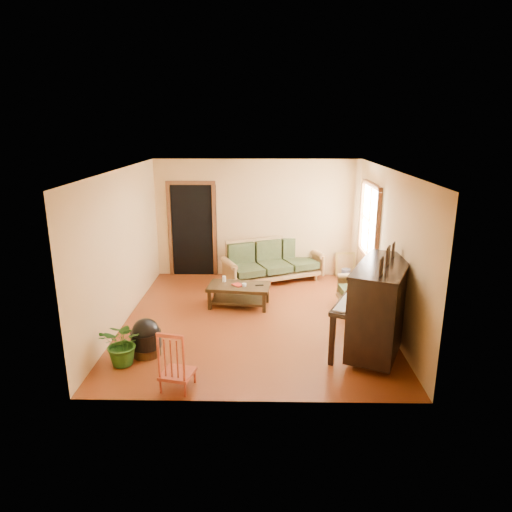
{
  "coord_description": "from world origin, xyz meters",
  "views": [
    {
      "loc": [
        0.17,
        -7.43,
        3.3
      ],
      "look_at": [
        0.02,
        0.2,
        1.1
      ],
      "focal_mm": 32.0,
      "sensor_mm": 36.0,
      "label": 1
    }
  ],
  "objects_px": {
    "piano": "(380,309)",
    "potted_plant": "(123,343)",
    "coffee_table": "(239,295)",
    "armchair": "(360,287)",
    "sofa": "(274,261)",
    "footstool": "(146,342)",
    "red_chair": "(177,359)",
    "ceramic_crock": "(346,274)"
  },
  "relations": [
    {
      "from": "sofa",
      "to": "ceramic_crock",
      "type": "relative_size",
      "value": 8.61
    },
    {
      "from": "armchair",
      "to": "ceramic_crock",
      "type": "height_order",
      "value": "armchair"
    },
    {
      "from": "sofa",
      "to": "armchair",
      "type": "xyz_separation_m",
      "value": [
        1.56,
        -1.52,
        -0.03
      ]
    },
    {
      "from": "armchair",
      "to": "coffee_table",
      "type": "bearing_deg",
      "value": 171.53
    },
    {
      "from": "piano",
      "to": "armchair",
      "type": "bearing_deg",
      "value": 112.24
    },
    {
      "from": "sofa",
      "to": "red_chair",
      "type": "bearing_deg",
      "value": -131.07
    },
    {
      "from": "coffee_table",
      "to": "footstool",
      "type": "xyz_separation_m",
      "value": [
        -1.27,
        -1.93,
        0.0
      ]
    },
    {
      "from": "armchair",
      "to": "ceramic_crock",
      "type": "xyz_separation_m",
      "value": [
        0.04,
        1.65,
        -0.3
      ]
    },
    {
      "from": "coffee_table",
      "to": "piano",
      "type": "xyz_separation_m",
      "value": [
        2.18,
        -1.77,
        0.48
      ]
    },
    {
      "from": "coffee_table",
      "to": "potted_plant",
      "type": "bearing_deg",
      "value": -124.25
    },
    {
      "from": "potted_plant",
      "to": "red_chair",
      "type": "bearing_deg",
      "value": -34.12
    },
    {
      "from": "piano",
      "to": "potted_plant",
      "type": "xyz_separation_m",
      "value": [
        -3.69,
        -0.45,
        -0.36
      ]
    },
    {
      "from": "coffee_table",
      "to": "potted_plant",
      "type": "height_order",
      "value": "potted_plant"
    },
    {
      "from": "sofa",
      "to": "ceramic_crock",
      "type": "height_order",
      "value": "sofa"
    },
    {
      "from": "ceramic_crock",
      "to": "potted_plant",
      "type": "distance_m",
      "value": 5.35
    },
    {
      "from": "piano",
      "to": "ceramic_crock",
      "type": "distance_m",
      "value": 3.38
    },
    {
      "from": "piano",
      "to": "footstool",
      "type": "bearing_deg",
      "value": -153.14
    },
    {
      "from": "red_chair",
      "to": "potted_plant",
      "type": "bearing_deg",
      "value": 158.54
    },
    {
      "from": "red_chair",
      "to": "piano",
      "type": "bearing_deg",
      "value": 32.92
    },
    {
      "from": "footstool",
      "to": "armchair",
      "type": "bearing_deg",
      "value": 27.62
    },
    {
      "from": "red_chair",
      "to": "coffee_table",
      "type": "bearing_deg",
      "value": 89.87
    },
    {
      "from": "piano",
      "to": "footstool",
      "type": "distance_m",
      "value": 3.48
    },
    {
      "from": "armchair",
      "to": "piano",
      "type": "height_order",
      "value": "piano"
    },
    {
      "from": "ceramic_crock",
      "to": "footstool",
      "type": "bearing_deg",
      "value": -135.46
    },
    {
      "from": "sofa",
      "to": "armchair",
      "type": "distance_m",
      "value": 2.18
    },
    {
      "from": "sofa",
      "to": "coffee_table",
      "type": "height_order",
      "value": "sofa"
    },
    {
      "from": "red_chair",
      "to": "ceramic_crock",
      "type": "xyz_separation_m",
      "value": [
        2.91,
        4.37,
        -0.29
      ]
    },
    {
      "from": "armchair",
      "to": "potted_plant",
      "type": "xyz_separation_m",
      "value": [
        -3.75,
        -2.12,
        -0.09
      ]
    },
    {
      "from": "coffee_table",
      "to": "armchair",
      "type": "xyz_separation_m",
      "value": [
        2.24,
        -0.1,
        0.22
      ]
    },
    {
      "from": "coffee_table",
      "to": "red_chair",
      "type": "distance_m",
      "value": 2.89
    },
    {
      "from": "sofa",
      "to": "footstool",
      "type": "height_order",
      "value": "sofa"
    },
    {
      "from": "ceramic_crock",
      "to": "potted_plant",
      "type": "relative_size",
      "value": 0.37
    },
    {
      "from": "piano",
      "to": "red_chair",
      "type": "distance_m",
      "value": 3.02
    },
    {
      "from": "coffee_table",
      "to": "ceramic_crock",
      "type": "relative_size",
      "value": 4.61
    },
    {
      "from": "coffee_table",
      "to": "sofa",
      "type": "bearing_deg",
      "value": 64.61
    },
    {
      "from": "coffee_table",
      "to": "armchair",
      "type": "relative_size",
      "value": 1.35
    },
    {
      "from": "red_chair",
      "to": "ceramic_crock",
      "type": "distance_m",
      "value": 5.26
    },
    {
      "from": "piano",
      "to": "coffee_table",
      "type": "bearing_deg",
      "value": 165.09
    },
    {
      "from": "coffee_table",
      "to": "ceramic_crock",
      "type": "xyz_separation_m",
      "value": [
        2.28,
        1.55,
        -0.08
      ]
    },
    {
      "from": "coffee_table",
      "to": "red_chair",
      "type": "relative_size",
      "value": 1.37
    },
    {
      "from": "footstool",
      "to": "red_chair",
      "type": "height_order",
      "value": "red_chair"
    },
    {
      "from": "sofa",
      "to": "armchair",
      "type": "bearing_deg",
      "value": -68.11
    }
  ]
}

